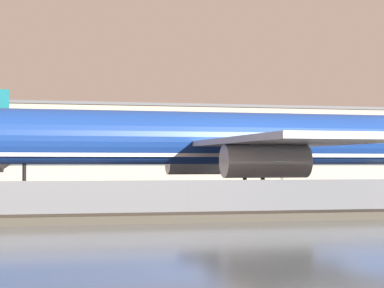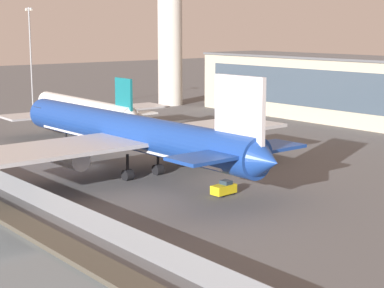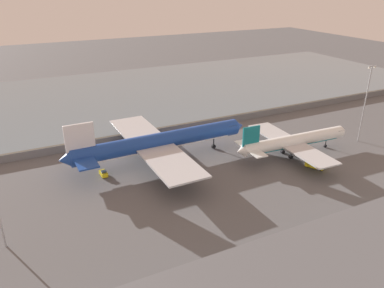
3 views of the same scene
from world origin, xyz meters
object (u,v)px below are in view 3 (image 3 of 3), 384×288
Objects in this scene: cargo_jet_blue at (158,142)px; passenger_jet_white_teal at (293,141)px; baggage_tug at (104,173)px; apron_light_mast_apron_east at (365,101)px; ops_van at (315,164)px.

cargo_jet_blue is 1.42× the size of passenger_jet_white_teal.
baggage_tug is (16.82, 2.41, -5.04)m from cargo_jet_blue.
passenger_jet_white_teal is 1.61× the size of apron_light_mast_apron_east.
apron_light_mast_apron_east is at bearing 177.22° from passenger_jet_white_teal.
apron_light_mast_apron_east is (-26.61, -8.33, 12.54)m from ops_van.
ops_van is 0.22× the size of apron_light_mast_apron_east.
baggage_tug is (54.82, -11.76, -3.63)m from passenger_jet_white_teal.
apron_light_mast_apron_east is at bearing 166.54° from cargo_jet_blue.
ops_van is at bearing 90.15° from passenger_jet_white_teal.
cargo_jet_blue is 40.58m from passenger_jet_white_teal.
ops_van is (-0.02, 9.63, -3.16)m from passenger_jet_white_teal.
cargo_jet_blue is 17.72m from baggage_tug.
passenger_jet_white_teal is at bearing 167.89° from baggage_tug.
apron_light_mast_apron_east is (-81.46, 13.05, 13.01)m from baggage_tug.
ops_van is (-38.03, 23.80, -4.57)m from cargo_jet_blue.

